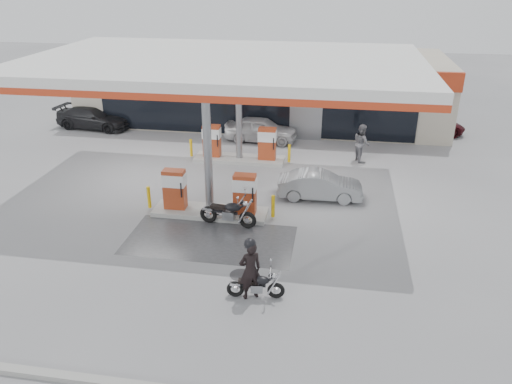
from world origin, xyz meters
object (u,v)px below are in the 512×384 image
parked_car_right (429,125)px  main_motorcycle (257,286)px  biker_main (250,270)px  sedan_white (261,129)px  parked_car_left (94,117)px  attendant (362,143)px  pump_island_far (239,147)px  hatchback_silver (320,185)px  pump_island_near (210,198)px  parked_motorcycle (229,213)px

parked_car_right → main_motorcycle: bearing=143.5°
main_motorcycle → biker_main: biker_main is taller
sedan_white → parked_car_left: (-10.29, 0.80, -0.03)m
attendant → sedan_white: bearing=46.7°
main_motorcycle → pump_island_far: bearing=97.7°
sedan_white → attendant: 5.84m
sedan_white → hatchback_silver: size_ratio=1.14×
attendant → parked_car_left: (-15.70, 3.00, -0.29)m
parked_car_left → pump_island_near: bearing=-129.1°
parked_motorcycle → sedan_white: (-0.34, 10.00, 0.17)m
pump_island_near → attendant: attendant is taller
pump_island_far → sedan_white: 3.25m
pump_island_near → parked_motorcycle: pump_island_near is taller
biker_main → pump_island_far: bearing=-108.0°
main_motorcycle → sedan_white: sedan_white is taller
parked_car_left → main_motorcycle: bearing=-133.8°
parked_motorcycle → hatchback_silver: bearing=50.0°
biker_main → parked_car_right: bearing=-144.5°
main_motorcycle → biker_main: size_ratio=0.92×
biker_main → parked_car_left: (-12.21, 15.08, -0.28)m
main_motorcycle → attendant: size_ratio=0.92×
pump_island_far → parked_motorcycle: size_ratio=2.29×
sedan_white → parked_car_right: (9.41, 2.80, -0.13)m
biker_main → attendant: size_ratio=0.99×
pump_island_near → parked_motorcycle: size_ratio=2.29×
parked_motorcycle → attendant: (5.07, 7.80, 0.43)m
pump_island_near → attendant: (6.00, 7.00, 0.23)m
pump_island_near → sedan_white: pump_island_near is taller
attendant → parked_car_left: bearing=58.0°
parked_motorcycle → parked_car_right: parked_motorcycle is taller
pump_island_near → parked_motorcycle: bearing=-40.8°
parked_motorcycle → parked_car_right: size_ratio=0.56×
hatchback_silver → parked_car_left: parked_car_left is taller
attendant → hatchback_silver: (-1.81, -4.80, -0.36)m
hatchback_silver → parked_car_right: size_ratio=0.87×
pump_island_far → parked_motorcycle: bearing=-82.2°
pump_island_far → parked_car_right: size_ratio=1.27×
hatchback_silver → parked_car_right: bearing=-32.7°
sedan_white → hatchback_silver: bearing=-150.2°
sedan_white → hatchback_silver: (3.60, -7.00, -0.10)m
parked_motorcycle → attendant: attendant is taller
parked_motorcycle → parked_car_right: 15.69m
biker_main → parked_car_right: biker_main is taller
biker_main → hatchback_silver: size_ratio=0.53×
pump_island_far → attendant: attendant is taller
pump_island_far → main_motorcycle: pump_island_far is taller
pump_island_near → attendant: size_ratio=2.72×
pump_island_far → attendant: (6.00, 1.00, 0.23)m
biker_main → sedan_white: bearing=-113.1°
pump_island_far → hatchback_silver: bearing=-42.2°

